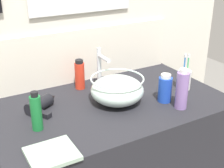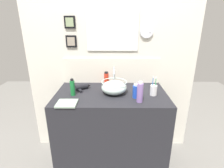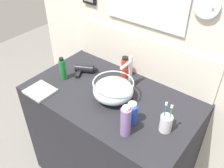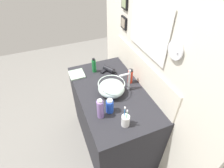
# 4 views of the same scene
# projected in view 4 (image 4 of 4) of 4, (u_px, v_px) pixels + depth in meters

# --- Properties ---
(ground_plane) EXTENTS (6.00, 6.00, 0.00)m
(ground_plane) POSITION_uv_depth(u_px,v_px,m) (112.00, 140.00, 2.37)
(ground_plane) COLOR gray
(vanity_counter) EXTENTS (1.16, 0.68, 0.91)m
(vanity_counter) POSITION_uv_depth(u_px,v_px,m) (112.00, 119.00, 2.08)
(vanity_counter) COLOR #232328
(vanity_counter) RESTS_ON ground
(back_panel) EXTENTS (2.02, 0.09, 2.54)m
(back_panel) POSITION_uv_depth(u_px,v_px,m) (147.00, 53.00, 1.66)
(back_panel) COLOR silver
(back_panel) RESTS_ON ground
(glass_bowl_sink) EXTENTS (0.26, 0.26, 0.13)m
(glass_bowl_sink) POSITION_uv_depth(u_px,v_px,m) (111.00, 88.00, 1.71)
(glass_bowl_sink) COLOR silver
(glass_bowl_sink) RESTS_ON vanity_counter
(faucet) EXTENTS (0.02, 0.12, 0.23)m
(faucet) POSITION_uv_depth(u_px,v_px,m) (128.00, 79.00, 1.72)
(faucet) COLOR silver
(faucet) RESTS_ON vanity_counter
(hair_drier) EXTENTS (0.19, 0.18, 0.06)m
(hair_drier) POSITION_uv_depth(u_px,v_px,m) (109.00, 70.00, 2.02)
(hair_drier) COLOR black
(hair_drier) RESTS_ON vanity_counter
(toothbrush_cup) EXTENTS (0.07, 0.07, 0.20)m
(toothbrush_cup) POSITION_uv_depth(u_px,v_px,m) (125.00, 121.00, 1.43)
(toothbrush_cup) COLOR white
(toothbrush_cup) RESTS_ON vanity_counter
(spray_bottle) EXTENTS (0.06, 0.06, 0.20)m
(spray_bottle) POSITION_uv_depth(u_px,v_px,m) (100.00, 109.00, 1.47)
(spray_bottle) COLOR #8C6BB2
(spray_bottle) RESTS_ON vanity_counter
(lotion_bottle) EXTENTS (0.05, 0.05, 0.16)m
(lotion_bottle) POSITION_uv_depth(u_px,v_px,m) (130.00, 76.00, 1.84)
(lotion_bottle) COLOR red
(lotion_bottle) RESTS_ON vanity_counter
(soap_dispenser) EXTENTS (0.05, 0.05, 0.18)m
(soap_dispenser) POSITION_uv_depth(u_px,v_px,m) (94.00, 66.00, 1.99)
(soap_dispenser) COLOR #197233
(soap_dispenser) RESTS_ON vanity_counter
(shampoo_bottle) EXTENTS (0.07, 0.07, 0.14)m
(shampoo_bottle) POSITION_uv_depth(u_px,v_px,m) (110.00, 106.00, 1.53)
(shampoo_bottle) COLOR blue
(shampoo_bottle) RESTS_ON vanity_counter
(hand_towel) EXTENTS (0.18, 0.17, 0.02)m
(hand_towel) POSITION_uv_depth(u_px,v_px,m) (77.00, 74.00, 1.99)
(hand_towel) COLOR #99B29E
(hand_towel) RESTS_ON vanity_counter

